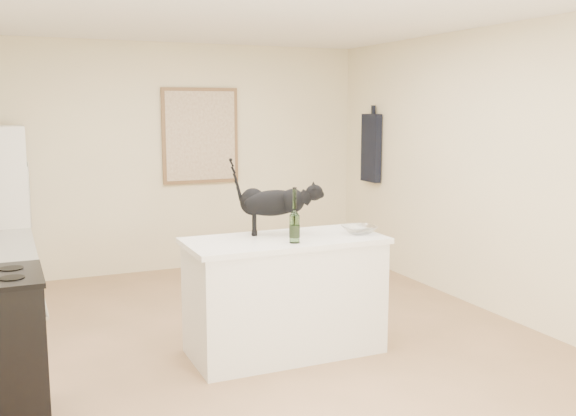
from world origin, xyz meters
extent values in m
plane|color=tan|center=(0.00, 0.00, 0.00)|extent=(5.50, 5.50, 0.00)
plane|color=white|center=(0.00, 0.00, 2.60)|extent=(5.50, 5.50, 0.00)
plane|color=beige|center=(0.00, 2.75, 1.30)|extent=(4.50, 0.00, 4.50)
plane|color=beige|center=(0.00, -2.75, 1.30)|extent=(4.50, 0.00, 4.50)
plane|color=beige|center=(2.25, 0.00, 1.30)|extent=(0.00, 5.50, 5.50)
cube|color=white|center=(0.10, -0.20, 0.43)|extent=(1.44, 0.67, 0.86)
cube|color=white|center=(0.10, -0.20, 0.88)|extent=(1.50, 0.70, 0.04)
cube|color=brown|center=(0.30, 2.72, 1.55)|extent=(0.90, 0.03, 1.10)
cube|color=beige|center=(0.30, 2.70, 1.55)|extent=(0.82, 0.00, 1.02)
cube|color=black|center=(2.19, 2.05, 1.40)|extent=(0.08, 0.34, 0.80)
cylinder|color=#306026|center=(0.10, -0.39, 1.08)|extent=(0.08, 0.08, 0.36)
imported|color=white|center=(0.70, -0.27, 0.93)|extent=(0.26, 0.26, 0.06)
cube|color=white|center=(-1.60, 2.33, 1.25)|extent=(0.03, 0.14, 0.19)
camera|label=1|loc=(-1.81, -4.63, 1.88)|focal=40.66mm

